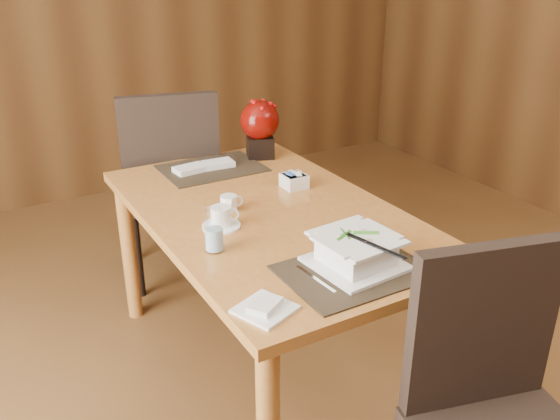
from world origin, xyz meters
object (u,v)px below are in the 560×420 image
coffee_cup (221,219)px  berry_decor (260,125)px  dining_table (270,233)px  far_chair (170,178)px  bread_plate (265,309)px  soup_setting (356,252)px  creamer_jug (229,203)px  near_chair (498,407)px  water_glass (214,230)px  sugar_caddy (294,181)px

coffee_cup → berry_decor: berry_decor is taller
dining_table → far_chair: size_ratio=1.41×
coffee_cup → far_chair: far_chair is taller
bread_plate → far_chair: size_ratio=0.14×
soup_setting → bread_plate: (-0.37, -0.08, -0.05)m
soup_setting → berry_decor: size_ratio=1.03×
dining_table → creamer_jug: creamer_jug is taller
soup_setting → coffee_cup: size_ratio=2.03×
dining_table → near_chair: (0.11, -1.06, -0.10)m
soup_setting → bread_plate: 0.38m
near_chair → far_chair: far_chair is taller
water_glass → far_chair: size_ratio=0.14×
coffee_cup → near_chair: (0.34, -1.02, -0.23)m
creamer_jug → sugar_caddy: bearing=20.9°
creamer_jug → berry_decor: size_ratio=0.30×
bread_plate → far_chair: far_chair is taller
soup_setting → bread_plate: bearing=-172.8°
water_glass → sugar_caddy: 0.64m
dining_table → sugar_caddy: 0.29m
coffee_cup → water_glass: 0.19m
creamer_jug → soup_setting: bearing=-67.5°
berry_decor → dining_table: bearing=-114.9°
coffee_cup → sugar_caddy: size_ratio=1.46×
water_glass → sugar_caddy: size_ratio=1.59×
bread_plate → far_chair: bearing=80.0°
water_glass → berry_decor: (0.60, 0.79, 0.08)m
bread_plate → near_chair: bearing=-44.9°
sugar_caddy → bread_plate: size_ratio=0.66×
far_chair → creamer_jug: bearing=100.0°
coffee_cup → water_glass: size_ratio=0.92×
sugar_caddy → far_chair: size_ratio=0.09×
far_chair → sugar_caddy: bearing=125.0°
berry_decor → far_chair: far_chair is taller
creamer_jug → bread_plate: bearing=-99.5°
creamer_jug → bread_plate: (-0.21, -0.68, -0.03)m
water_glass → creamer_jug: 0.34m
berry_decor → bread_plate: size_ratio=1.91×
water_glass → bread_plate: bearing=-93.8°
water_glass → coffee_cup: bearing=58.3°
soup_setting → berry_decor: 1.15m
soup_setting → far_chair: bearing=89.6°
water_glass → sugar_caddy: water_glass is taller
creamer_jug → sugar_caddy: 0.35m
bread_plate → coffee_cup: bearing=77.6°
dining_table → coffee_cup: (-0.23, -0.04, 0.13)m
berry_decor → near_chair: bearing=-95.6°
dining_table → sugar_caddy: (0.21, 0.16, 0.13)m
berry_decor → near_chair: size_ratio=0.28×
dining_table → berry_decor: size_ratio=5.43×
creamer_jug → near_chair: near_chair is taller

